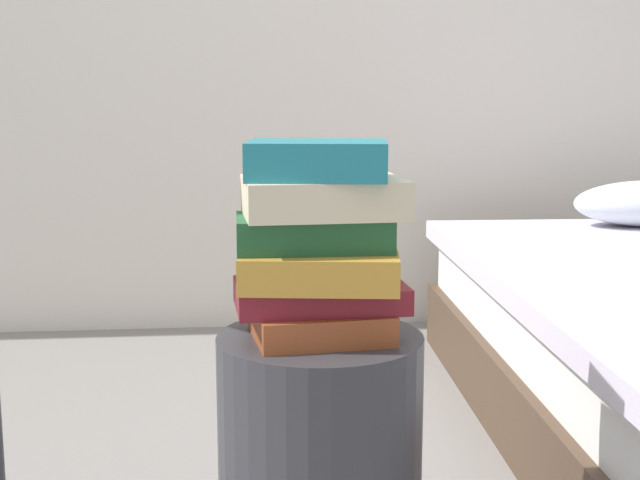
{
  "coord_description": "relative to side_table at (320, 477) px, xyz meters",
  "views": [
    {
      "loc": [
        -0.14,
        -1.45,
        0.93
      ],
      "look_at": [
        0.0,
        0.0,
        0.68
      ],
      "focal_mm": 49.37,
      "sensor_mm": 36.0,
      "label": 1
    }
  ],
  "objects": [
    {
      "name": "book_rust",
      "position": [
        -0.0,
        -0.01,
        0.28
      ],
      "size": [
        0.24,
        0.21,
        0.05
      ],
      "primitive_type": "cube",
      "rotation": [
        0.0,
        0.0,
        0.12
      ],
      "color": "#994723",
      "rests_on": "side_table"
    },
    {
      "name": "book_forest",
      "position": [
        -0.01,
        -0.0,
        0.44
      ],
      "size": [
        0.26,
        0.15,
        0.06
      ],
      "primitive_type": "cube",
      "rotation": [
        0.0,
        0.0,
        0.0
      ],
      "color": "#1E512D",
      "rests_on": "book_ochre"
    },
    {
      "name": "book_ochre",
      "position": [
        0.0,
        -0.01,
        0.38
      ],
      "size": [
        0.28,
        0.24,
        0.06
      ],
      "primitive_type": "cube",
      "rotation": [
        0.0,
        0.0,
        -0.13
      ],
      "color": "#B7842D",
      "rests_on": "book_maroon"
    },
    {
      "name": "side_table",
      "position": [
        0.0,
        0.0,
        0.0
      ],
      "size": [
        0.36,
        0.36,
        0.52
      ],
      "primitive_type": "cylinder",
      "color": "#333338",
      "rests_on": "ground_plane"
    },
    {
      "name": "book_cream",
      "position": [
        0.01,
        0.0,
        0.5
      ],
      "size": [
        0.28,
        0.2,
        0.06
      ],
      "primitive_type": "cube",
      "rotation": [
        0.0,
        0.0,
        0.06
      ],
      "color": "beige",
      "rests_on": "book_forest"
    },
    {
      "name": "book_teal",
      "position": [
        -0.01,
        -0.01,
        0.56
      ],
      "size": [
        0.25,
        0.19,
        0.06
      ],
      "primitive_type": "cube",
      "rotation": [
        0.0,
        0.0,
        -0.14
      ],
      "color": "#1E727F",
      "rests_on": "book_cream"
    },
    {
      "name": "book_maroon",
      "position": [
        -0.0,
        0.0,
        0.33
      ],
      "size": [
        0.29,
        0.19,
        0.04
      ],
      "primitive_type": "cube",
      "rotation": [
        0.0,
        0.0,
        0.06
      ],
      "color": "maroon",
      "rests_on": "book_rust"
    }
  ]
}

